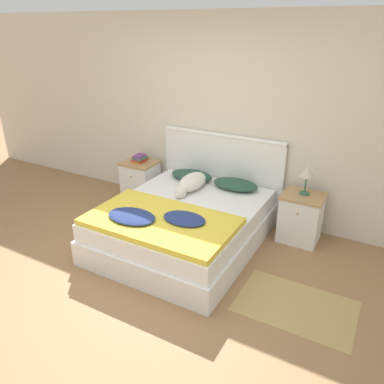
{
  "coord_description": "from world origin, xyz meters",
  "views": [
    {
      "loc": [
        2.02,
        -2.24,
        2.38
      ],
      "look_at": [
        0.08,
        1.26,
        0.59
      ],
      "focal_mm": 35.0,
      "sensor_mm": 36.0,
      "label": 1
    }
  ],
  "objects_px": {
    "pillow_right": "(235,184)",
    "nightstand_right": "(301,217)",
    "nightstand_left": "(141,181)",
    "dog": "(191,183)",
    "book_stack": "(139,159)",
    "table_lamp": "(307,173)",
    "pillow_left": "(192,175)",
    "bed": "(184,225)"
  },
  "relations": [
    {
      "from": "pillow_right",
      "to": "nightstand_right",
      "type": "bearing_deg",
      "value": -0.31
    },
    {
      "from": "nightstand_left",
      "to": "dog",
      "type": "bearing_deg",
      "value": -16.29
    },
    {
      "from": "book_stack",
      "to": "table_lamp",
      "type": "xyz_separation_m",
      "value": [
        2.33,
        0.03,
        0.21
      ]
    },
    {
      "from": "dog",
      "to": "book_stack",
      "type": "relative_size",
      "value": 3.53
    },
    {
      "from": "book_stack",
      "to": "table_lamp",
      "type": "bearing_deg",
      "value": 0.68
    },
    {
      "from": "book_stack",
      "to": "pillow_right",
      "type": "bearing_deg",
      "value": 0.17
    },
    {
      "from": "dog",
      "to": "table_lamp",
      "type": "relative_size",
      "value": 2.18
    },
    {
      "from": "nightstand_right",
      "to": "book_stack",
      "type": "height_order",
      "value": "book_stack"
    },
    {
      "from": "pillow_right",
      "to": "table_lamp",
      "type": "bearing_deg",
      "value": 1.57
    },
    {
      "from": "nightstand_left",
      "to": "table_lamp",
      "type": "bearing_deg",
      "value": 0.69
    },
    {
      "from": "pillow_right",
      "to": "book_stack",
      "type": "bearing_deg",
      "value": -179.83
    },
    {
      "from": "nightstand_right",
      "to": "pillow_right",
      "type": "height_order",
      "value": "pillow_right"
    },
    {
      "from": "pillow_right",
      "to": "pillow_left",
      "type": "bearing_deg",
      "value": 180.0
    },
    {
      "from": "pillow_left",
      "to": "book_stack",
      "type": "height_order",
      "value": "book_stack"
    },
    {
      "from": "table_lamp",
      "to": "dog",
      "type": "bearing_deg",
      "value": -166.14
    },
    {
      "from": "nightstand_right",
      "to": "table_lamp",
      "type": "height_order",
      "value": "table_lamp"
    },
    {
      "from": "pillow_left",
      "to": "pillow_right",
      "type": "xyz_separation_m",
      "value": [
        0.63,
        0.0,
        0.0
      ]
    },
    {
      "from": "nightstand_right",
      "to": "table_lamp",
      "type": "distance_m",
      "value": 0.55
    },
    {
      "from": "nightstand_right",
      "to": "dog",
      "type": "bearing_deg",
      "value": -167.29
    },
    {
      "from": "nightstand_left",
      "to": "nightstand_right",
      "type": "height_order",
      "value": "same"
    },
    {
      "from": "nightstand_right",
      "to": "pillow_right",
      "type": "relative_size",
      "value": 1.02
    },
    {
      "from": "book_stack",
      "to": "bed",
      "type": "bearing_deg",
      "value": -32.74
    },
    {
      "from": "bed",
      "to": "nightstand_right",
      "type": "height_order",
      "value": "nightstand_right"
    },
    {
      "from": "bed",
      "to": "pillow_right",
      "type": "height_order",
      "value": "pillow_right"
    },
    {
      "from": "pillow_right",
      "to": "dog",
      "type": "relative_size",
      "value": 0.79
    },
    {
      "from": "table_lamp",
      "to": "bed",
      "type": "bearing_deg",
      "value": -146.4
    },
    {
      "from": "bed",
      "to": "book_stack",
      "type": "distance_m",
      "value": 1.44
    },
    {
      "from": "bed",
      "to": "dog",
      "type": "bearing_deg",
      "value": 108.46
    },
    {
      "from": "nightstand_left",
      "to": "nightstand_right",
      "type": "xyz_separation_m",
      "value": [
        2.33,
        0.0,
        0.0
      ]
    },
    {
      "from": "nightstand_left",
      "to": "table_lamp",
      "type": "xyz_separation_m",
      "value": [
        2.33,
        0.03,
        0.55
      ]
    },
    {
      "from": "table_lamp",
      "to": "pillow_left",
      "type": "bearing_deg",
      "value": -179.1
    },
    {
      "from": "pillow_left",
      "to": "table_lamp",
      "type": "bearing_deg",
      "value": 0.9
    },
    {
      "from": "nightstand_right",
      "to": "pillow_left",
      "type": "distance_m",
      "value": 1.5
    },
    {
      "from": "nightstand_left",
      "to": "table_lamp",
      "type": "relative_size",
      "value": 1.75
    },
    {
      "from": "nightstand_right",
      "to": "book_stack",
      "type": "bearing_deg",
      "value": 179.99
    },
    {
      "from": "dog",
      "to": "table_lamp",
      "type": "bearing_deg",
      "value": 13.86
    },
    {
      "from": "table_lamp",
      "to": "nightstand_left",
      "type": "bearing_deg",
      "value": -179.31
    },
    {
      "from": "nightstand_right",
      "to": "pillow_right",
      "type": "bearing_deg",
      "value": 179.69
    },
    {
      "from": "bed",
      "to": "table_lamp",
      "type": "bearing_deg",
      "value": 33.6
    },
    {
      "from": "nightstand_left",
      "to": "dog",
      "type": "relative_size",
      "value": 0.8
    },
    {
      "from": "nightstand_left",
      "to": "pillow_left",
      "type": "distance_m",
      "value": 0.89
    },
    {
      "from": "pillow_left",
      "to": "pillow_right",
      "type": "bearing_deg",
      "value": 0.0
    }
  ]
}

